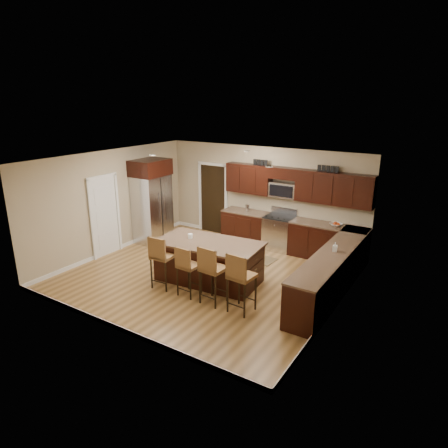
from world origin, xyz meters
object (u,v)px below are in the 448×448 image
Objects in this scene: range at (279,233)px; stool_right at (211,269)px; island at (209,263)px; stool_left at (161,256)px; stool_extra at (240,276)px; stool_mid at (187,266)px; refrigerator at (152,201)px.

stool_right reaches higher than range.
range reaches higher than island.
island is (-0.50, -2.64, -0.04)m from range.
stool_left is (-0.64, -0.85, 0.31)m from island.
stool_extra reaches higher than stool_left.
stool_extra is (1.25, -0.01, 0.08)m from stool_mid.
stool_mid is at bearing -176.58° from stool_right.
stool_left reaches higher than range.
stool_mid is (-0.46, -3.48, 0.20)m from range.
stool_extra is at bearing 4.13° from stool_right.
range is at bearing 74.38° from island.
stool_right is 0.52× the size of refrigerator.
refrigerator reaches higher than range.
range is 0.92× the size of stool_right.
stool_left is at bearing -176.25° from stool_mid.
island is 1.11m from stool_left.
stool_left is at bearing -175.95° from stool_right.
stool_right is 1.00× the size of stool_extra.
stool_right and stool_extra have the same top height.
stool_mid is at bearing -3.32° from stool_left.
refrigerator reaches higher than stool_extra.
stool_mid is 1.26m from stool_extra.
range is at bearing 68.07° from stool_left.
stool_right is (0.64, -0.85, 0.33)m from island.
stool_left is 3.07m from refrigerator.
stool_left is 1.94m from stool_extra.
island is at bearing 131.10° from stool_right.
stool_mid is 3.59m from refrigerator.
stool_mid is 0.61m from stool_right.
range is 2.68m from island.
stool_right is (0.60, -0.01, 0.08)m from stool_mid.
range is 3.50m from stool_right.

